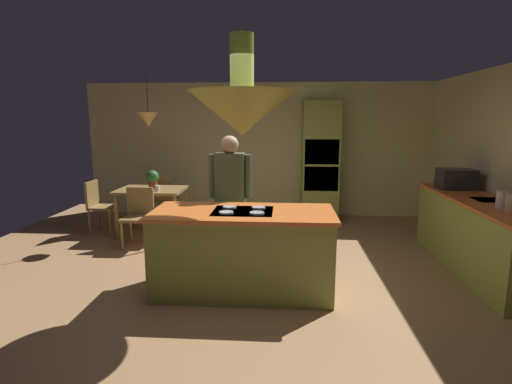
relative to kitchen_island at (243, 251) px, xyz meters
name	(u,v)px	position (x,y,z in m)	size (l,w,h in m)	color
ground	(245,283)	(0.00, 0.20, -0.46)	(8.16, 8.16, 0.00)	#AD7F51
wall_back	(262,150)	(0.00, 3.65, 0.82)	(6.80, 0.10, 2.55)	beige
kitchen_island	(243,251)	(0.00, 0.00, 0.00)	(1.95, 0.89, 0.92)	#939E42
counter_run_right	(478,235)	(2.84, 0.80, 0.00)	(0.73, 2.58, 0.90)	#939E42
oven_tower	(320,162)	(1.10, 3.24, 0.64)	(0.66, 0.62, 2.19)	#939E42
dining_table	(152,195)	(-1.70, 2.10, 0.20)	(1.05, 0.81, 0.76)	olive
person_at_island	(230,193)	(-0.23, 0.72, 0.50)	(0.53, 0.22, 1.67)	tan
range_hood	(242,110)	(0.00, 0.00, 1.50)	(1.10, 1.10, 1.00)	#939E42
pendant_light_over_table	(148,119)	(-1.70, 2.10, 1.41)	(0.32, 0.32, 0.82)	#E0B266
chair_facing_island	(139,213)	(-1.70, 1.47, 0.05)	(0.40, 0.40, 0.87)	olive
chair_by_back_wall	(164,197)	(-1.70, 2.73, 0.05)	(0.40, 0.40, 0.87)	olive
chair_at_corner	(99,203)	(-2.60, 2.10, 0.05)	(0.40, 0.40, 0.87)	olive
potted_plant_on_table	(153,179)	(-1.66, 2.07, 0.47)	(0.20, 0.20, 0.30)	#99382D
cup_on_table	(157,188)	(-1.54, 1.90, 0.35)	(0.07, 0.07, 0.09)	white
canister_flour	(512,203)	(2.84, 0.16, 0.54)	(0.12, 0.12, 0.19)	#E0B78C
canister_sugar	(503,200)	(2.84, 0.34, 0.54)	(0.13, 0.13, 0.19)	silver
microwave_on_counter	(456,179)	(2.84, 1.56, 0.59)	(0.46, 0.36, 0.28)	#232326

